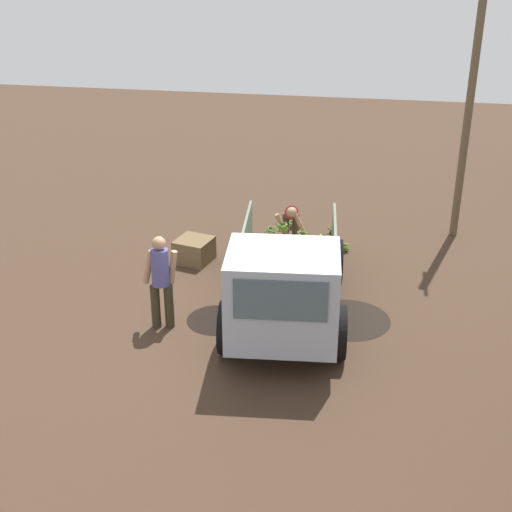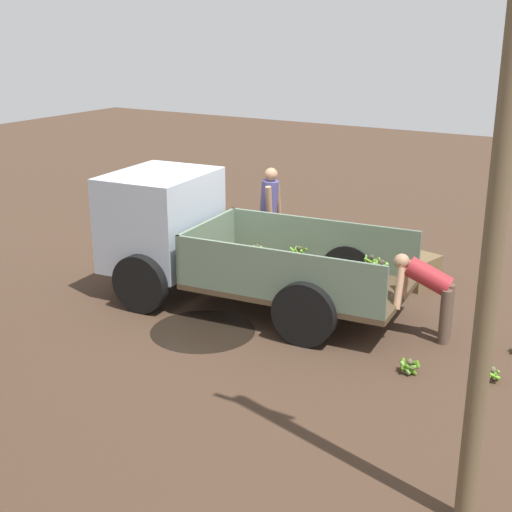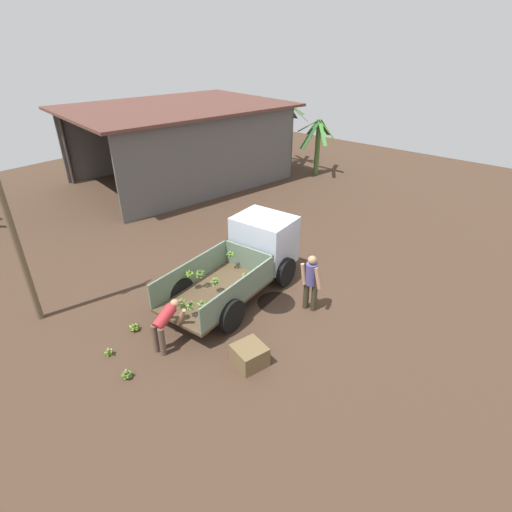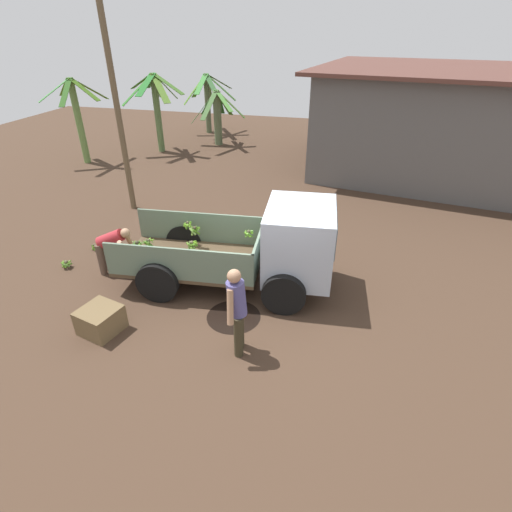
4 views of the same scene
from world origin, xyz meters
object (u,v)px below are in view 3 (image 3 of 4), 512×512
Objects in this scene: banana_bunch_on_ground_1 at (134,327)px; banana_bunch_on_ground_2 at (109,352)px; wooden_crate_0 at (249,355)px; cargo_truck at (254,252)px; person_foreground_visitor at (311,280)px; banana_bunch_on_ground_0 at (127,374)px; person_worker_loading at (165,323)px; utility_pole at (5,208)px.

banana_bunch_on_ground_1 is 0.95m from banana_bunch_on_ground_2.
wooden_crate_0 is at bearing -54.37° from banana_bunch_on_ground_2.
cargo_truck is 4.72m from banana_bunch_on_ground_2.
wooden_crate_0 is (-2.58, -0.12, -0.67)m from person_foreground_visitor.
cargo_truck is at bearing -5.56° from banana_bunch_on_ground_2.
banana_bunch_on_ground_1 is 3.12m from wooden_crate_0.
cargo_truck is 19.33× the size of banana_bunch_on_ground_0.
banana_bunch_on_ground_0 is (-1.21, -0.12, -0.58)m from person_worker_loading.
banana_bunch_on_ground_1 is (-3.57, 2.83, -0.81)m from person_foreground_visitor.
banana_bunch_on_ground_0 is 1.07× the size of banana_bunch_on_ground_2.
person_worker_loading reaches higher than banana_bunch_on_ground_0.
person_foreground_visitor is 4.95m from banana_bunch_on_ground_0.
banana_bunch_on_ground_0 is (0.26, -3.54, -2.97)m from utility_pole.
banana_bunch_on_ground_0 is 0.91× the size of banana_bunch_on_ground_1.
cargo_truck is at bearing -11.40° from banana_bunch_on_ground_1.
utility_pole reaches higher than person_foreground_visitor.
person_foreground_visitor is at bearing -29.47° from banana_bunch_on_ground_2.
cargo_truck is 3.58m from person_worker_loading.
banana_bunch_on_ground_0 is at bearing 139.62° from wooden_crate_0.
wooden_crate_0 reaches higher than banana_bunch_on_ground_0.
cargo_truck is 17.67× the size of banana_bunch_on_ground_1.
banana_bunch_on_ground_2 is 0.33× the size of wooden_crate_0.
cargo_truck is 3.89m from banana_bunch_on_ground_1.
wooden_crate_0 is at bearing -8.86° from person_foreground_visitor.
utility_pole is 5.37× the size of person_worker_loading.
wooden_crate_0 is (-2.72, -2.20, -0.73)m from cargo_truck.
banana_bunch_on_ground_0 is 2.68m from wooden_crate_0.
person_foreground_visitor is at bearing -19.25° from banana_bunch_on_ground_0.
banana_bunch_on_ground_0 is (-4.76, -0.47, -0.85)m from cargo_truck.
banana_bunch_on_ground_2 is (0.39, -2.62, -2.98)m from utility_pole.
banana_bunch_on_ground_2 is at bearing -161.62° from banana_bunch_on_ground_1.
cargo_truck is 6.25m from utility_pole.
person_foreground_visitor is 6.93× the size of banana_bunch_on_ground_0.
person_worker_loading is (-3.41, 1.73, -0.22)m from person_foreground_visitor.
person_foreground_visitor reaches higher than person_worker_loading.
wooden_crate_0 is at bearing -66.49° from utility_pole.
person_foreground_visitor reaches higher than banana_bunch_on_ground_0.
utility_pole is at bearing 98.54° from banana_bunch_on_ground_2.
utility_pole is 4.63m from banana_bunch_on_ground_0.
banana_bunch_on_ground_0 reaches higher than banana_bunch_on_ground_2.
person_foreground_visitor is 1.47× the size of person_worker_loading.
cargo_truck reaches higher than wooden_crate_0.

